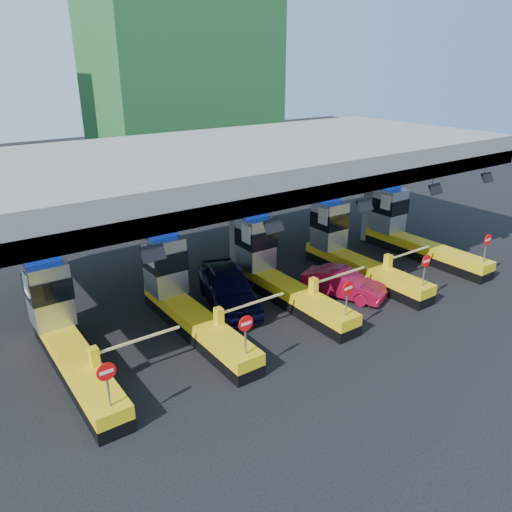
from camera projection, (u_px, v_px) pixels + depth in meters
ground at (277, 297)px, 24.45m from camera, size 120.00×120.00×0.00m
toll_canopy at (243, 163)px, 24.37m from camera, size 28.00×12.09×7.00m
toll_lane_far_left at (63, 329)px, 18.77m from camera, size 4.43×8.00×4.16m
toll_lane_left at (182, 295)px, 21.46m from camera, size 4.43×8.00×4.16m
toll_lane_center at (274, 269)px, 24.15m from camera, size 4.43×8.00×4.16m
toll_lane_right at (348, 248)px, 26.84m from camera, size 4.43×8.00×4.16m
toll_lane_far_right at (408, 231)px, 29.54m from camera, size 4.43×8.00×4.16m
bg_building_scaffold at (179, 25)px, 50.03m from camera, size 18.00×12.00×28.00m
van at (229, 287)px, 23.30m from camera, size 3.82×5.85×1.85m
red_car at (343, 283)px, 24.32m from camera, size 2.92×4.32×1.35m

